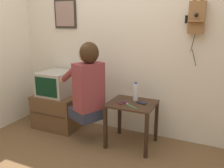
% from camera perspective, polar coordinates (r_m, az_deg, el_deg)
% --- Properties ---
extents(wall_back, '(6.80, 0.05, 2.55)m').
position_cam_1_polar(wall_back, '(3.31, 2.47, 9.96)').
color(wall_back, silver).
rests_on(wall_back, ground_plane).
extents(side_table, '(0.58, 0.50, 0.57)m').
position_cam_1_polar(side_table, '(3.01, 4.82, -6.53)').
color(side_table, '#382316').
rests_on(side_table, ground_plane).
extents(person, '(0.62, 0.54, 0.99)m').
position_cam_1_polar(person, '(2.96, -5.90, 0.39)').
color(person, '#2D3347').
rests_on(person, ground_plane).
extents(tv_stand, '(0.67, 0.52, 0.50)m').
position_cam_1_polar(tv_stand, '(3.70, -12.67, -6.25)').
color(tv_stand, brown).
rests_on(tv_stand, ground_plane).
extents(television, '(0.44, 0.49, 0.35)m').
position_cam_1_polar(television, '(3.59, -13.18, 0.17)').
color(television, '#ADA89E').
rests_on(television, tv_stand).
extents(wall_phone_antique, '(0.22, 0.18, 0.78)m').
position_cam_1_polar(wall_phone_antique, '(2.99, 19.72, 14.88)').
color(wall_phone_antique, olive).
extents(framed_picture, '(0.37, 0.03, 0.41)m').
position_cam_1_polar(framed_picture, '(3.70, -11.19, 16.21)').
color(framed_picture, '#2D2823').
extents(cell_phone_held, '(0.10, 0.14, 0.01)m').
position_cam_1_polar(cell_phone_held, '(2.95, 2.60, -4.51)').
color(cell_phone_held, maroon).
rests_on(cell_phone_held, side_table).
extents(cell_phone_spare, '(0.14, 0.10, 0.01)m').
position_cam_1_polar(cell_phone_spare, '(2.96, 7.14, -4.54)').
color(cell_phone_spare, black).
rests_on(cell_phone_spare, side_table).
extents(water_bottle, '(0.07, 0.07, 0.24)m').
position_cam_1_polar(water_bottle, '(3.04, 5.71, -1.88)').
color(water_bottle, silver).
rests_on(water_bottle, side_table).
extents(toothbrush, '(0.17, 0.11, 0.02)m').
position_cam_1_polar(toothbrush, '(2.84, 4.56, -5.26)').
color(toothbrush, '#4CBF66').
rests_on(toothbrush, side_table).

